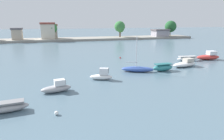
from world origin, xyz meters
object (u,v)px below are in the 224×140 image
moored_boat_8 (187,59)px  mooring_buoy_1 (56,113)px  moored_boat_2 (6,107)px  moored_boat_9 (209,57)px  moored_boat_4 (102,76)px  moored_boat_7 (185,64)px  mooring_buoy_0 (120,58)px  moored_boat_3 (57,88)px  moored_boat_5 (138,69)px  moored_boat_6 (163,67)px

moored_boat_8 → mooring_buoy_1: size_ratio=12.36×
moored_boat_2 → moored_boat_9: moored_boat_9 is taller
moored_boat_2 → moored_boat_8: bearing=20.8°
moored_boat_4 → moored_boat_7: 16.85m
mooring_buoy_1 → moored_boat_2: bearing=156.6°
moored_boat_9 → mooring_buoy_0: 18.87m
moored_boat_7 → mooring_buoy_1: (-22.79, -13.42, -0.34)m
moored_boat_3 → moored_boat_4: 7.11m
moored_boat_5 → moored_boat_8: 14.58m
moored_boat_9 → moored_boat_4: bearing=-154.8°
moored_boat_2 → moored_boat_9: 39.41m
moored_boat_5 → moored_boat_9: bearing=38.5°
mooring_buoy_0 → moored_boat_8: bearing=-27.4°
moored_boat_6 → mooring_buoy_0: size_ratio=11.08×
moored_boat_3 → mooring_buoy_1: bearing=-100.3°
moored_boat_7 → moored_boat_9: (8.86, 4.32, 0.15)m
moored_boat_9 → mooring_buoy_0: (-17.68, 6.58, -0.51)m
moored_boat_9 → moored_boat_2: bearing=-149.1°
moored_boat_2 → moored_boat_6: moored_boat_6 is taller
moored_boat_6 → mooring_buoy_0: 13.06m
moored_boat_4 → moored_boat_7: moored_boat_4 is taller
moored_boat_6 → moored_boat_9: moored_boat_9 is taller
moored_boat_4 → mooring_buoy_0: moored_boat_4 is taller
moored_boat_7 → moored_boat_3: bearing=-172.6°
moored_boat_2 → mooring_buoy_0: bearing=44.2°
moored_boat_8 → moored_boat_2: bearing=-147.0°
moored_boat_3 → moored_boat_7: (22.64, 7.25, 0.01)m
moored_boat_7 → moored_boat_8: size_ratio=1.16×
moored_boat_3 → moored_boat_4: size_ratio=1.08×
moored_boat_2 → moored_boat_5: 20.30m
moored_boat_8 → moored_boat_9: moored_boat_9 is taller
moored_boat_8 → mooring_buoy_0: 14.10m
moored_boat_9 → mooring_buoy_0: moored_boat_9 is taller
moored_boat_7 → moored_boat_5: bearing=176.0°
mooring_buoy_1 → moored_boat_3: bearing=88.6°
mooring_buoy_1 → moored_boat_6: bearing=34.1°
moored_boat_7 → mooring_buoy_1: 26.45m
moored_boat_3 → moored_boat_5: size_ratio=0.62×
moored_boat_4 → mooring_buoy_0: bearing=81.2°
moored_boat_6 → moored_boat_4: bearing=-172.6°
moored_boat_5 → moored_boat_4: bearing=-135.3°
moored_boat_3 → moored_boat_9: (31.51, 11.57, 0.16)m
moored_boat_7 → mooring_buoy_1: moored_boat_7 is taller
moored_boat_6 → moored_boat_2: bearing=-159.3°
moored_boat_4 → mooring_buoy_0: 16.58m
moored_boat_3 → moored_boat_9: moored_boat_9 is taller
moored_boat_7 → moored_boat_6: bearing=-173.0°
moored_boat_3 → moored_boat_6: (17.14, 5.53, 0.08)m
moored_boat_2 → moored_boat_4: 13.26m
moored_boat_5 → moored_boat_9: size_ratio=1.11×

